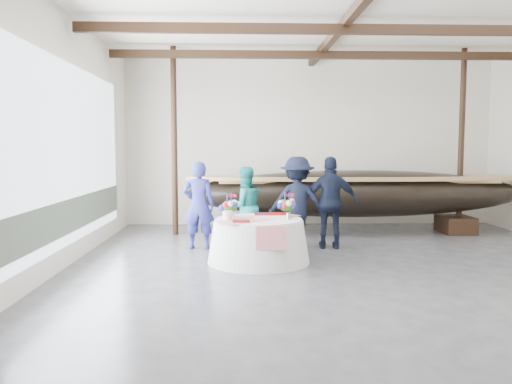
{
  "coord_description": "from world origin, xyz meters",
  "views": [
    {
      "loc": [
        -1.95,
        -7.72,
        2.09
      ],
      "look_at": [
        -1.59,
        2.75,
        1.18
      ],
      "focal_mm": 35.0,
      "sensor_mm": 36.0,
      "label": 1
    }
  ],
  "objects": [
    {
      "name": "tabletop_items",
      "position": [
        -1.61,
        1.51,
        0.95
      ],
      "size": [
        1.66,
        1.56,
        0.4
      ],
      "color": "red",
      "rests_on": "banquet_table"
    },
    {
      "name": "guest_woman_blue",
      "position": [
        -2.79,
        2.61,
        0.92
      ],
      "size": [
        0.71,
        0.5,
        1.83
      ],
      "primitive_type": "imported",
      "rotation": [
        0.0,
        0.0,
        3.05
      ],
      "color": "navy",
      "rests_on": "ground"
    },
    {
      "name": "floor",
      "position": [
        0.0,
        0.0,
        0.0
      ],
      "size": [
        10.0,
        12.0,
        0.01
      ],
      "primitive_type": "cube",
      "color": "#3D3D42",
      "rests_on": "ground"
    },
    {
      "name": "banquet_table",
      "position": [
        -1.59,
        1.35,
        0.4
      ],
      "size": [
        1.88,
        1.88,
        0.81
      ],
      "color": "silver",
      "rests_on": "ground"
    },
    {
      "name": "open_bay",
      "position": [
        -4.95,
        1.0,
        1.83
      ],
      "size": [
        0.03,
        7.0,
        3.2
      ],
      "color": "silver",
      "rests_on": "ground"
    },
    {
      "name": "guest_woman_teal",
      "position": [
        -1.83,
        2.79,
        0.85
      ],
      "size": [
        1.01,
        0.9,
        1.71
      ],
      "primitive_type": "imported",
      "rotation": [
        0.0,
        0.0,
        3.51
      ],
      "color": "teal",
      "rests_on": "ground"
    },
    {
      "name": "longboat_display",
      "position": [
        0.92,
        4.37,
        1.0
      ],
      "size": [
        8.34,
        1.67,
        1.56
      ],
      "color": "black",
      "rests_on": "ground"
    },
    {
      "name": "wall_left",
      "position": [
        -5.0,
        0.0,
        2.25
      ],
      "size": [
        0.02,
        12.0,
        4.5
      ],
      "primitive_type": "cube",
      "color": "silver",
      "rests_on": "ground"
    },
    {
      "name": "guest_man_right",
      "position": [
        -0.03,
        2.56,
        0.96
      ],
      "size": [
        1.17,
        0.59,
        1.93
      ],
      "primitive_type": "imported",
      "rotation": [
        0.0,
        0.0,
        3.04
      ],
      "color": "black",
      "rests_on": "ground"
    },
    {
      "name": "pavilion_structure",
      "position": [
        0.0,
        0.76,
        4.0
      ],
      "size": [
        9.8,
        11.76,
        4.5
      ],
      "color": "black",
      "rests_on": "ground"
    },
    {
      "name": "wall_back",
      "position": [
        0.0,
        6.0,
        2.25
      ],
      "size": [
        10.0,
        0.02,
        4.5
      ],
      "primitive_type": "cube",
      "color": "silver",
      "rests_on": "ground"
    },
    {
      "name": "guest_man_left",
      "position": [
        -0.72,
        2.68,
        0.96
      ],
      "size": [
        1.27,
        0.76,
        1.92
      ],
      "primitive_type": "imported",
      "rotation": [
        0.0,
        0.0,
        3.11
      ],
      "color": "black",
      "rests_on": "ground"
    }
  ]
}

